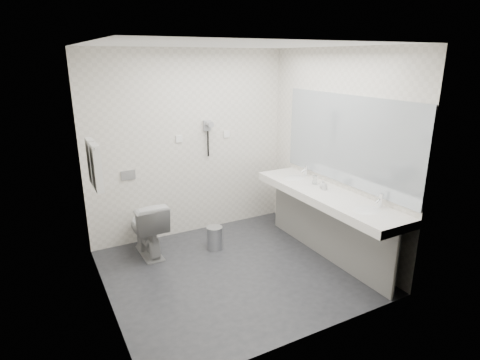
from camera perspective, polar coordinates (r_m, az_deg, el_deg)
floor at (r=4.73m, az=-0.76°, el=-13.00°), size 2.80×2.80×0.00m
ceiling at (r=4.08m, az=-0.90°, el=18.93°), size 2.80×2.80×0.00m
wall_back at (r=5.39m, az=-7.26°, el=5.03°), size 2.80×0.00×2.80m
wall_front at (r=3.19m, az=10.06°, el=-3.80°), size 2.80×0.00×2.80m
wall_left at (r=3.82m, az=-19.78°, el=-1.03°), size 0.00×2.60×2.60m
wall_right at (r=5.01m, az=13.54°, el=3.76°), size 0.00×2.60×2.60m
vanity_counter at (r=4.82m, az=12.28°, el=-2.29°), size 0.55×2.20×0.10m
vanity_panel at (r=4.99m, az=12.19°, el=-6.84°), size 0.03×2.15×0.75m
vanity_post_near at (r=4.37m, az=21.46°, el=-11.40°), size 0.06×0.06×0.75m
vanity_post_far at (r=5.77m, az=5.77°, el=-3.14°), size 0.06×0.06×0.75m
mirror at (r=4.82m, az=15.14°, el=5.54°), size 0.02×2.20×1.05m
basin_near at (r=4.37m, az=17.81°, el=-4.33°), size 0.40×0.31×0.05m
basin_far at (r=5.29m, az=7.77°, el=0.13°), size 0.40×0.31×0.05m
faucet_near at (r=4.48m, az=19.66°, el=-2.77°), size 0.04×0.04×0.15m
faucet_far at (r=5.38m, az=9.50°, el=1.34°), size 0.04×0.04×0.15m
soap_bottle_a at (r=4.87m, az=12.09°, el=-0.81°), size 0.06×0.06×0.10m
soap_bottle_b at (r=4.91m, az=11.85°, el=-0.63°), size 0.10×0.10×0.10m
glass_left at (r=5.07m, az=10.74°, el=0.02°), size 0.07×0.07×0.11m
toilet at (r=5.08m, az=-13.23°, el=-6.67°), size 0.41×0.71×0.72m
flush_plate at (r=5.21m, az=-15.80°, el=0.67°), size 0.18×0.02×0.12m
pedal_bin at (r=5.17m, az=-3.68°, el=-8.39°), size 0.26×0.26×0.29m
bin_lid at (r=5.11m, az=-3.71°, el=-6.86°), size 0.21×0.21×0.02m
towel_rail at (r=4.28m, az=-20.73°, el=4.95°), size 0.02×0.62×0.02m
towel_near at (r=4.20m, az=-19.99°, el=1.69°), size 0.07×0.24×0.48m
towel_far at (r=4.47m, az=-20.57°, el=2.54°), size 0.07×0.24×0.48m
dryer_cradle at (r=5.40m, az=-4.76°, el=7.85°), size 0.10×0.04×0.14m
dryer_barrel at (r=5.34m, az=-4.46°, el=8.06°), size 0.08×0.14×0.08m
dryer_cord at (r=5.44m, az=-4.63°, el=5.23°), size 0.02×0.02×0.35m
switch_plate_a at (r=5.30m, az=-8.77°, el=5.88°), size 0.09×0.02×0.09m
switch_plate_b at (r=5.57m, az=-1.95°, el=6.62°), size 0.09×0.02×0.09m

